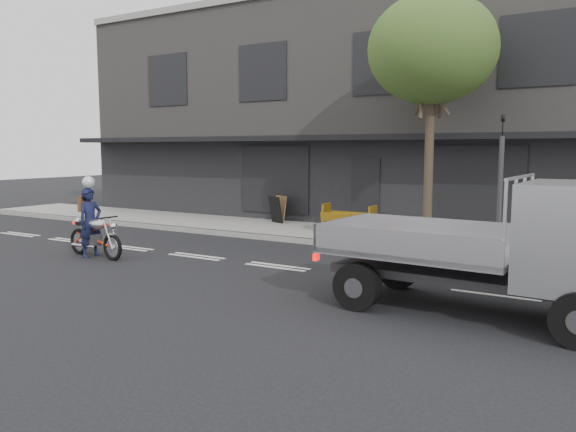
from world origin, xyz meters
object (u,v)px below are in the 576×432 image
at_px(motorcycle, 95,235).
at_px(rider, 90,222).
at_px(flatbed_ute, 554,241).
at_px(street_tree, 432,50).
at_px(sandwich_board, 275,210).
at_px(traffic_light_pole, 500,193).
at_px(construction_barrier, 346,219).

height_order(motorcycle, rider, rider).
xyz_separation_m(rider, flatbed_ute, (10.54, -0.18, 0.45)).
bearing_deg(motorcycle, flatbed_ute, 4.93).
distance_m(street_tree, motorcycle, 9.92).
height_order(rider, sandwich_board, rider).
bearing_deg(traffic_light_pole, sandwich_board, 164.23).
relative_size(street_tree, flatbed_ute, 1.33).
relative_size(street_tree, rider, 3.90).
relative_size(traffic_light_pole, construction_barrier, 2.14).
relative_size(traffic_light_pole, rider, 2.03).
height_order(traffic_light_pole, rider, traffic_light_pole).
relative_size(rider, flatbed_ute, 0.34).
relative_size(traffic_light_pole, sandwich_board, 3.78).
bearing_deg(flatbed_ute, construction_barrier, 139.26).
bearing_deg(rider, construction_barrier, -31.14).
distance_m(motorcycle, flatbed_ute, 10.42).
relative_size(motorcycle, construction_barrier, 1.27).
bearing_deg(flatbed_ute, sandwich_board, 146.06).
xyz_separation_m(traffic_light_pole, construction_barrier, (-4.53, 1.06, -1.04)).
height_order(street_tree, rider, street_tree).
height_order(flatbed_ute, sandwich_board, flatbed_ute).
bearing_deg(traffic_light_pole, flatbed_ute, -71.21).
distance_m(traffic_light_pole, construction_barrier, 4.77).
distance_m(street_tree, rider, 9.87).
height_order(street_tree, construction_barrier, street_tree).
bearing_deg(construction_barrier, street_tree, -4.79).
height_order(traffic_light_pole, sandwich_board, traffic_light_pole).
bearing_deg(traffic_light_pole, street_tree, 156.97).
distance_m(motorcycle, rider, 0.35).
xyz_separation_m(street_tree, construction_barrier, (-2.53, 0.21, -4.67)).
relative_size(street_tree, sandwich_board, 7.29).
distance_m(flatbed_ute, construction_barrier, 8.60).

